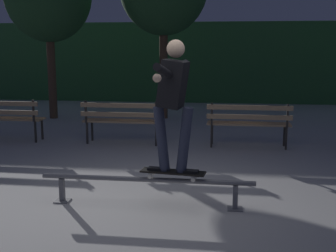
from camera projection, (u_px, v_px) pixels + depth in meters
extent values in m
plane|color=#ADAAA8|center=(146.00, 206.00, 5.31)|extent=(90.00, 90.00, 0.00)
cube|color=#2D5B33|center=(199.00, 62.00, 15.64)|extent=(24.00, 1.20, 2.79)
cylinder|color=slate|center=(146.00, 180.00, 5.27)|extent=(2.62, 0.06, 0.06)
cube|color=slate|center=(62.00, 190.00, 5.44)|extent=(0.06, 0.06, 0.30)
cube|color=slate|center=(63.00, 201.00, 5.47)|extent=(0.18, 0.18, 0.01)
cube|color=slate|center=(235.00, 197.00, 5.17)|extent=(0.06, 0.06, 0.30)
cube|color=slate|center=(235.00, 209.00, 5.19)|extent=(0.18, 0.18, 0.01)
cube|color=black|center=(173.00, 172.00, 5.21)|extent=(0.80, 0.30, 0.02)
cube|color=black|center=(173.00, 171.00, 5.21)|extent=(0.78, 0.29, 0.00)
cube|color=#9E9EA3|center=(195.00, 175.00, 5.15)|extent=(0.07, 0.18, 0.02)
cube|color=#9E9EA3|center=(152.00, 172.00, 5.28)|extent=(0.07, 0.18, 0.02)
cylinder|color=beige|center=(193.00, 180.00, 5.08)|extent=(0.06, 0.04, 0.05)
cylinder|color=beige|center=(196.00, 176.00, 5.23)|extent=(0.06, 0.04, 0.05)
cylinder|color=beige|center=(150.00, 176.00, 5.21)|extent=(0.06, 0.04, 0.05)
cylinder|color=beige|center=(154.00, 173.00, 5.36)|extent=(0.06, 0.04, 0.05)
cube|color=black|center=(188.00, 171.00, 5.16)|extent=(0.27, 0.13, 0.03)
cube|color=black|center=(159.00, 169.00, 5.25)|extent=(0.27, 0.13, 0.03)
cylinder|color=#282D42|center=(184.00, 140.00, 5.11)|extent=(0.22, 0.15, 0.79)
cylinder|color=#282D42|center=(162.00, 139.00, 5.18)|extent=(0.22, 0.15, 0.79)
cube|color=black|center=(173.00, 84.00, 5.02)|extent=(0.38, 0.40, 0.57)
cylinder|color=black|center=(164.00, 72.00, 4.63)|extent=(0.16, 0.61, 0.21)
cylinder|color=black|center=(181.00, 68.00, 5.36)|extent=(0.16, 0.61, 0.21)
sphere|color=beige|center=(157.00, 78.00, 4.38)|extent=(0.09, 0.09, 0.09)
sphere|color=beige|center=(186.00, 71.00, 5.63)|extent=(0.09, 0.09, 0.09)
sphere|color=beige|center=(176.00, 49.00, 4.95)|extent=(0.21, 0.21, 0.21)
cube|color=#282623|center=(42.00, 129.00, 9.13)|extent=(0.04, 0.04, 0.44)
cube|color=#282623|center=(35.00, 132.00, 8.82)|extent=(0.04, 0.04, 0.44)
cube|color=#282623|center=(33.00, 111.00, 8.70)|extent=(0.04, 0.04, 0.44)
cube|color=#A38460|center=(10.00, 117.00, 9.17)|extent=(1.60, 0.12, 0.04)
cube|color=#A38460|center=(6.00, 118.00, 9.03)|extent=(1.60, 0.12, 0.04)
cube|color=#A38460|center=(3.00, 119.00, 8.89)|extent=(1.60, 0.12, 0.04)
cube|color=#A38460|center=(1.00, 112.00, 8.80)|extent=(1.60, 0.06, 0.09)
cube|color=#A38460|center=(0.00, 103.00, 8.77)|extent=(1.60, 0.06, 0.09)
cube|color=#282623|center=(159.00, 132.00, 8.82)|extent=(0.04, 0.04, 0.44)
cube|color=#282623|center=(156.00, 135.00, 8.50)|extent=(0.04, 0.04, 0.44)
cube|color=#282623|center=(156.00, 113.00, 8.39)|extent=(0.04, 0.04, 0.44)
cube|color=#282623|center=(92.00, 130.00, 9.01)|extent=(0.04, 0.04, 0.44)
cube|color=#282623|center=(87.00, 133.00, 8.70)|extent=(0.04, 0.04, 0.44)
cube|color=#282623|center=(86.00, 112.00, 8.59)|extent=(0.04, 0.04, 0.44)
cube|color=#A38460|center=(125.00, 120.00, 8.85)|extent=(1.60, 0.12, 0.04)
cube|color=#A38460|center=(123.00, 121.00, 8.72)|extent=(1.60, 0.12, 0.04)
cube|color=#A38460|center=(121.00, 122.00, 8.58)|extent=(1.60, 0.12, 0.04)
cube|color=#A38460|center=(120.00, 115.00, 8.48)|extent=(1.60, 0.06, 0.09)
cube|color=#A38460|center=(120.00, 105.00, 8.45)|extent=(1.60, 0.06, 0.09)
cube|color=#282623|center=(284.00, 135.00, 8.50)|extent=(0.04, 0.04, 0.44)
cube|color=#282623|center=(286.00, 138.00, 8.19)|extent=(0.04, 0.04, 0.44)
cube|color=#282623|center=(288.00, 116.00, 8.07)|extent=(0.04, 0.04, 0.44)
cube|color=#282623|center=(212.00, 133.00, 8.70)|extent=(0.04, 0.04, 0.44)
cube|color=#282623|center=(211.00, 136.00, 8.39)|extent=(0.04, 0.04, 0.44)
cube|color=#282623|center=(212.00, 114.00, 8.27)|extent=(0.04, 0.04, 0.44)
cube|color=#A38460|center=(248.00, 122.00, 8.54)|extent=(1.60, 0.12, 0.04)
cube|color=#A38460|center=(248.00, 124.00, 8.40)|extent=(1.60, 0.12, 0.04)
cube|color=#A38460|center=(249.00, 125.00, 8.27)|extent=(1.60, 0.12, 0.04)
cube|color=#A38460|center=(249.00, 117.00, 8.17)|extent=(1.60, 0.06, 0.09)
cube|color=#A38460|center=(249.00, 108.00, 8.14)|extent=(1.60, 0.06, 0.09)
cylinder|color=#4C3828|center=(164.00, 72.00, 11.76)|extent=(0.22, 0.22, 2.52)
cylinder|color=#4C3828|center=(52.00, 75.00, 11.76)|extent=(0.22, 0.22, 2.34)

